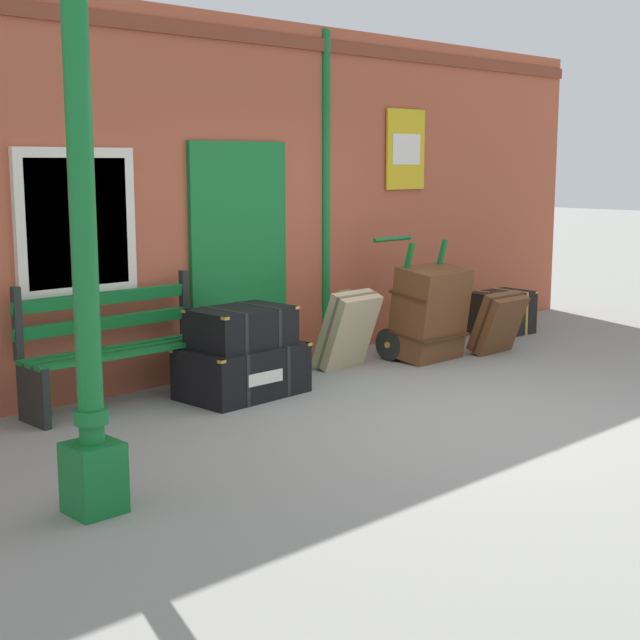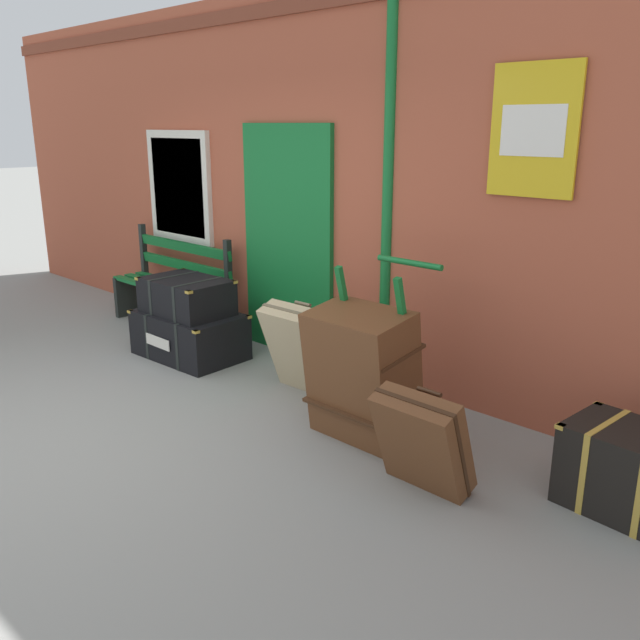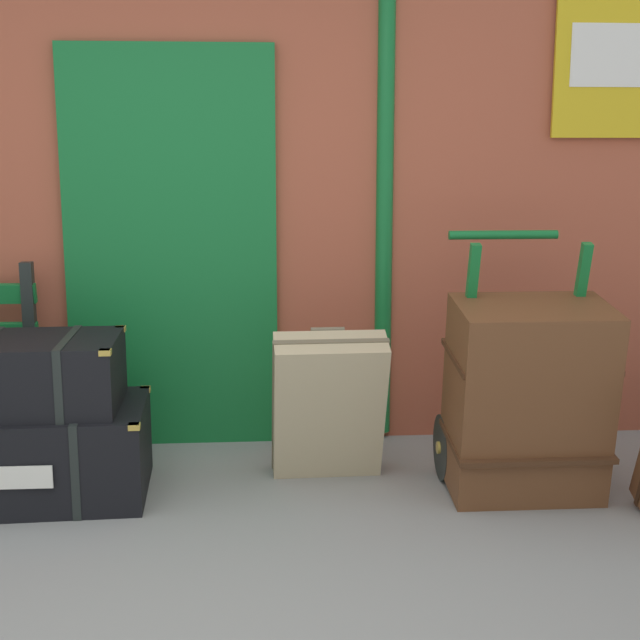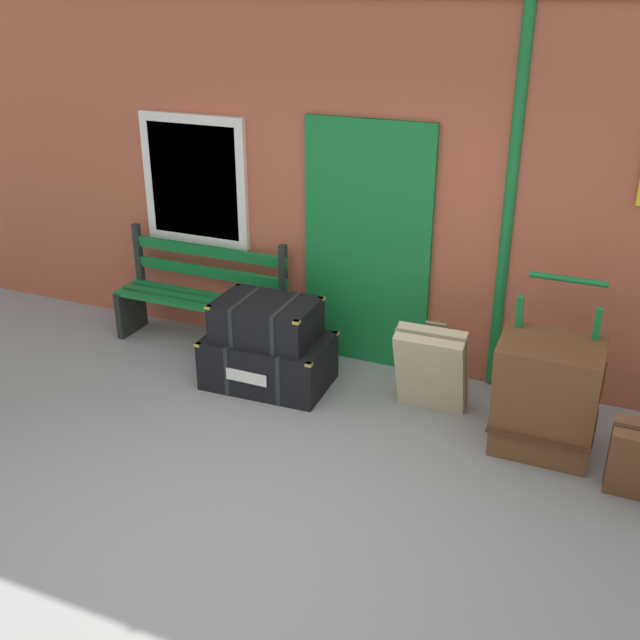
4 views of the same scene
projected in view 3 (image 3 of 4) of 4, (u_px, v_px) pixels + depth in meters
The scene contains 6 objects.
brick_facade at pixel (191, 144), 4.74m from camera, with size 10.40×0.35×3.20m.
steamer_trunk_base at pixel (36, 452), 4.08m from camera, with size 1.04×0.69×0.43m.
steamer_trunk_middle at pixel (29, 374), 4.01m from camera, with size 0.82×0.57×0.33m.
porters_trolley at pixel (514, 428), 4.23m from camera, with size 0.71×0.67×1.18m.
large_brown_trunk at pixel (527, 399), 4.02m from camera, with size 0.70×0.55×0.93m.
suitcase_charcoal at pixel (328, 406), 4.24m from camera, with size 0.54×0.45×0.75m.
Camera 3 is at (0.34, -2.27, 1.58)m, focal length 50.07 mm.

